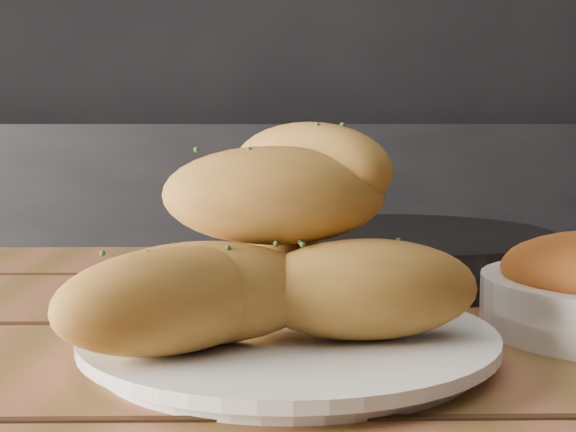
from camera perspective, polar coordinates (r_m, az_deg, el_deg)
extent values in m
cube|color=black|center=(1.90, 2.66, -7.17)|extent=(2.80, 0.60, 0.90)
cube|color=brown|center=(0.53, 6.88, -12.31)|extent=(1.39, 0.96, 0.04)
cylinder|color=white|center=(0.53, 0.04, -9.32)|extent=(0.24, 0.24, 0.01)
cylinder|color=white|center=(0.53, 0.04, -8.48)|extent=(0.27, 0.27, 0.01)
ellipsoid|color=#A8702E|center=(0.49, -6.03, -5.46)|extent=(0.16, 0.09, 0.06)
ellipsoid|color=#A8702E|center=(0.50, 5.53, -5.20)|extent=(0.15, 0.08, 0.06)
ellipsoid|color=#A8702E|center=(0.57, -0.53, -3.69)|extent=(0.08, 0.14, 0.06)
ellipsoid|color=#A8702E|center=(0.51, -1.02, 1.47)|extent=(0.14, 0.07, 0.06)
ellipsoid|color=#A8702E|center=(0.54, 1.49, 3.38)|extent=(0.14, 0.14, 0.06)
ellipsoid|color=#A8702E|center=(0.47, -8.12, -5.92)|extent=(0.16, 0.13, 0.06)
cylinder|color=black|center=(0.81, 8.08, -3.18)|extent=(0.29, 0.29, 0.03)
cylinder|color=black|center=(0.80, 8.11, -1.77)|extent=(0.30, 0.30, 0.02)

